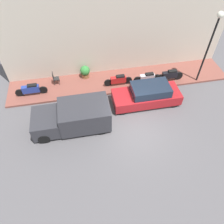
% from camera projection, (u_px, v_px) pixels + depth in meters
% --- Properties ---
extents(ground_plane, '(60.00, 60.00, 0.00)m').
position_uv_depth(ground_plane, '(136.00, 130.00, 13.11)').
color(ground_plane, '#514F51').
extents(sidewalk, '(2.54, 15.88, 0.14)m').
position_uv_depth(sidewalk, '(120.00, 81.00, 16.05)').
color(sidewalk, brown).
rests_on(sidewalk, ground_plane).
extents(building_facade, '(0.30, 15.88, 7.40)m').
position_uv_depth(building_facade, '(117.00, 24.00, 14.28)').
color(building_facade, beige).
rests_on(building_facade, ground_plane).
extents(parked_car, '(1.68, 4.37, 1.42)m').
position_uv_depth(parked_car, '(147.00, 95.00, 14.15)').
color(parked_car, maroon).
rests_on(parked_car, ground_plane).
extents(delivery_van, '(2.01, 4.45, 1.62)m').
position_uv_depth(delivery_van, '(73.00, 117.00, 12.69)').
color(delivery_van, '#2D2D33').
rests_on(delivery_van, ground_plane).
extents(motorcycle_red, '(0.30, 2.01, 0.79)m').
position_uv_depth(motorcycle_red, '(118.00, 80.00, 15.33)').
color(motorcycle_red, '#B21E1E').
rests_on(motorcycle_red, sidewalk).
extents(scooter_silver, '(0.30, 1.96, 0.72)m').
position_uv_depth(scooter_silver, '(147.00, 77.00, 15.58)').
color(scooter_silver, '#B7B7BF').
rests_on(scooter_silver, sidewalk).
extents(motorcycle_blue, '(0.30, 2.11, 0.85)m').
position_uv_depth(motorcycle_blue, '(31.00, 89.00, 14.62)').
color(motorcycle_blue, navy).
rests_on(motorcycle_blue, sidewalk).
extents(motorcycle_black, '(0.30, 2.03, 0.88)m').
position_uv_depth(motorcycle_black, '(170.00, 75.00, 15.60)').
color(motorcycle_black, black).
rests_on(motorcycle_black, sidewalk).
extents(streetlamp, '(0.39, 0.39, 4.98)m').
position_uv_depth(streetlamp, '(213.00, 35.00, 13.39)').
color(streetlamp, black).
rests_on(streetlamp, sidewalk).
extents(potted_plant, '(0.70, 0.70, 0.94)m').
position_uv_depth(potted_plant, '(85.00, 71.00, 15.85)').
color(potted_plant, brown).
rests_on(potted_plant, sidewalk).
extents(cafe_chair, '(0.40, 0.40, 0.95)m').
position_uv_depth(cafe_chair, '(55.00, 78.00, 15.33)').
color(cafe_chair, '#262626').
rests_on(cafe_chair, sidewalk).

